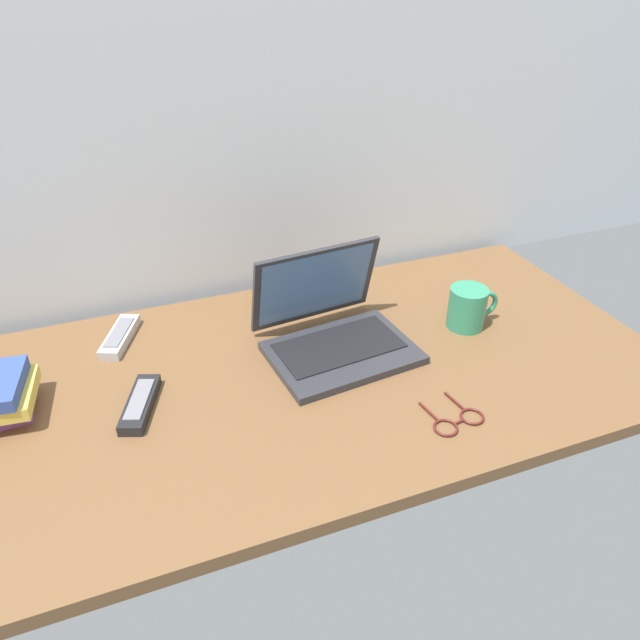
# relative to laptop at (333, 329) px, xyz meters

# --- Properties ---
(desk) EXTENTS (1.60, 0.76, 0.03)m
(desk) POSITION_rel_laptop_xyz_m (-0.11, -0.07, -0.06)
(desk) COLOR brown
(desk) RESTS_ON ground
(laptop) EXTENTS (0.33, 0.31, 0.21)m
(laptop) POSITION_rel_laptop_xyz_m (0.00, 0.00, 0.00)
(laptop) COLOR #2D2D33
(laptop) RESTS_ON desk
(coffee_mug) EXTENTS (0.13, 0.09, 0.10)m
(coffee_mug) POSITION_rel_laptop_xyz_m (0.33, -0.04, 0.01)
(coffee_mug) COLOR #338C66
(coffee_mug) RESTS_ON desk
(remote_control_near) EXTENTS (0.11, 0.17, 0.02)m
(remote_control_near) POSITION_rel_laptop_xyz_m (-0.45, 0.19, -0.03)
(remote_control_near) COLOR #B7B7B7
(remote_control_near) RESTS_ON desk
(remote_control_far) EXTENTS (0.10, 0.17, 0.02)m
(remote_control_far) POSITION_rel_laptop_xyz_m (-0.43, -0.07, -0.03)
(remote_control_far) COLOR black
(remote_control_far) RESTS_ON desk
(eyeglasses) EXTENTS (0.12, 0.12, 0.01)m
(eyeglasses) POSITION_rel_laptop_xyz_m (0.13, -0.32, -0.04)
(eyeglasses) COLOR #591E19
(eyeglasses) RESTS_ON desk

